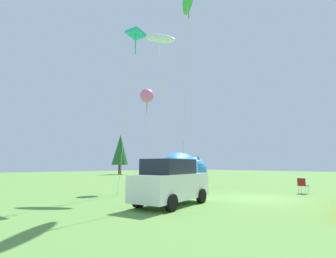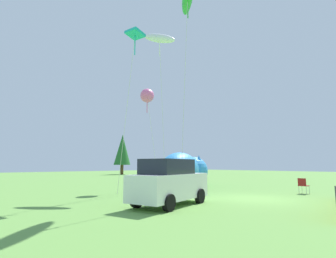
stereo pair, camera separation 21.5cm
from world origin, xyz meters
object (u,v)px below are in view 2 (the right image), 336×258
folding_chair (303,184)px  kite_pink_octopus (147,96)px  inflatable_cat (184,171)px  kite_teal_diamond (135,37)px  parked_car (169,182)px  kite_white_ghost (160,39)px

folding_chair → kite_pink_octopus: (-5.43, 8.51, 6.25)m
inflatable_cat → kite_teal_diamond: kite_teal_diamond is taller
folding_chair → parked_car: bearing=169.3°
folding_chair → kite_white_ghost: (-5.65, 6.86, 10.01)m
parked_car → kite_pink_octopus: kite_pink_octopus is taller
kite_pink_octopus → inflatable_cat: bearing=-0.4°
parked_car → folding_chair: parked_car is taller
inflatable_cat → kite_teal_diamond: (-7.01, -2.92, 7.93)m
folding_chair → inflatable_cat: size_ratio=0.14×
parked_car → kite_teal_diamond: kite_teal_diamond is taller
parked_car → kite_pink_octopus: (3.67, 6.49, 5.82)m
kite_teal_diamond → kite_white_ghost: bearing=23.4°
kite_teal_diamond → parked_car: bearing=-97.5°
kite_pink_octopus → kite_teal_diamond: bearing=-137.4°
kite_white_ghost → kite_pink_octopus: (0.22, 1.66, -3.77)m
parked_car → folding_chair: size_ratio=4.82×
folding_chair → kite_white_ghost: bearing=131.3°
kite_pink_octopus → parked_car: bearing=-119.5°
parked_car → kite_pink_octopus: 9.45m
folding_chair → kite_teal_diamond: bearing=149.0°
inflatable_cat → parked_car: bearing=-159.9°
kite_teal_diamond → kite_white_ghost: size_ratio=0.85×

